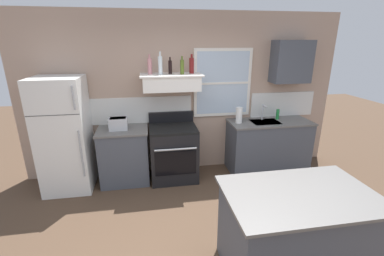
# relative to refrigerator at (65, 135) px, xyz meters

# --- Properties ---
(back_wall) EXTENTS (5.40, 0.11, 2.70)m
(back_wall) POSITION_rel_refrigerator_xyz_m (1.93, 0.39, 0.48)
(back_wall) COLOR tan
(back_wall) RESTS_ON ground_plane
(refrigerator) EXTENTS (0.70, 0.72, 1.75)m
(refrigerator) POSITION_rel_refrigerator_xyz_m (0.00, 0.00, 0.00)
(refrigerator) COLOR white
(refrigerator) RESTS_ON ground_plane
(counter_left_of_stove) EXTENTS (0.79, 0.63, 0.91)m
(counter_left_of_stove) POSITION_rel_refrigerator_xyz_m (0.85, 0.06, -0.42)
(counter_left_of_stove) COLOR #474C56
(counter_left_of_stove) RESTS_ON ground_plane
(toaster) EXTENTS (0.30, 0.20, 0.19)m
(toaster) POSITION_rel_refrigerator_xyz_m (0.80, 0.05, 0.13)
(toaster) COLOR silver
(toaster) RESTS_ON counter_left_of_stove
(stove_range) EXTENTS (0.76, 0.69, 1.09)m
(stove_range) POSITION_rel_refrigerator_xyz_m (1.65, 0.02, -0.41)
(stove_range) COLOR black
(stove_range) RESTS_ON ground_plane
(range_hood_shelf) EXTENTS (0.96, 0.52, 0.24)m
(range_hood_shelf) POSITION_rel_refrigerator_xyz_m (1.65, 0.12, 0.75)
(range_hood_shelf) COLOR white
(bottle_rose_pink) EXTENTS (0.07, 0.07, 0.30)m
(bottle_rose_pink) POSITION_rel_refrigerator_xyz_m (1.33, 0.16, 0.99)
(bottle_rose_pink) COLOR #C67F84
(bottle_rose_pink) RESTS_ON range_hood_shelf
(bottle_clear_tall) EXTENTS (0.06, 0.06, 0.34)m
(bottle_clear_tall) POSITION_rel_refrigerator_xyz_m (1.49, 0.08, 1.01)
(bottle_clear_tall) COLOR silver
(bottle_clear_tall) RESTS_ON range_hood_shelf
(bottle_balsamic_dark) EXTENTS (0.06, 0.06, 0.25)m
(bottle_balsamic_dark) POSITION_rel_refrigerator_xyz_m (1.64, 0.15, 0.98)
(bottle_balsamic_dark) COLOR black
(bottle_balsamic_dark) RESTS_ON range_hood_shelf
(bottle_olive_oil_square) EXTENTS (0.06, 0.06, 0.27)m
(bottle_olive_oil_square) POSITION_rel_refrigerator_xyz_m (1.82, 0.07, 0.98)
(bottle_olive_oil_square) COLOR #4C601E
(bottle_olive_oil_square) RESTS_ON range_hood_shelf
(bottle_red_label_wine) EXTENTS (0.07, 0.07, 0.29)m
(bottle_red_label_wine) POSITION_rel_refrigerator_xyz_m (1.98, 0.16, 0.99)
(bottle_red_label_wine) COLOR maroon
(bottle_red_label_wine) RESTS_ON range_hood_shelf
(counter_right_with_sink) EXTENTS (1.43, 0.63, 0.91)m
(counter_right_with_sink) POSITION_rel_refrigerator_xyz_m (3.35, 0.06, -0.42)
(counter_right_with_sink) COLOR #474C56
(counter_right_with_sink) RESTS_ON ground_plane
(sink_faucet) EXTENTS (0.03, 0.17, 0.28)m
(sink_faucet) POSITION_rel_refrigerator_xyz_m (3.25, 0.16, 0.21)
(sink_faucet) COLOR silver
(sink_faucet) RESTS_ON counter_right_with_sink
(paper_towel_roll) EXTENTS (0.11, 0.11, 0.27)m
(paper_towel_roll) POSITION_rel_refrigerator_xyz_m (2.78, 0.06, 0.17)
(paper_towel_roll) COLOR white
(paper_towel_roll) RESTS_ON counter_right_with_sink
(dish_soap_bottle) EXTENTS (0.06, 0.06, 0.18)m
(dish_soap_bottle) POSITION_rel_refrigerator_xyz_m (3.53, 0.16, 0.12)
(dish_soap_bottle) COLOR #268C3F
(dish_soap_bottle) RESTS_ON counter_right_with_sink
(kitchen_island) EXTENTS (1.40, 0.90, 0.91)m
(kitchen_island) POSITION_rel_refrigerator_xyz_m (2.61, -2.11, -0.42)
(kitchen_island) COLOR #474C56
(kitchen_island) RESTS_ON ground_plane
(upper_cabinet_right) EXTENTS (0.64, 0.32, 0.70)m
(upper_cabinet_right) POSITION_rel_refrigerator_xyz_m (3.70, 0.20, 1.02)
(upper_cabinet_right) COLOR #474C56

